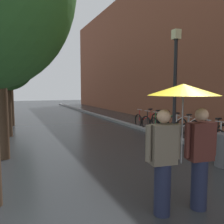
% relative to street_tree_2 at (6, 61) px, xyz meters
% --- Properties ---
extents(building_facade, '(8.00, 36.00, 9.63)m').
position_rel_street_tree_2_xyz_m(building_facade, '(12.75, 1.75, 1.71)').
color(building_facade, brown).
rests_on(building_facade, ground).
extents(kerb_strip, '(0.30, 36.00, 0.12)m').
position_rel_street_tree_2_xyz_m(kerb_strip, '(5.95, 1.75, -3.05)').
color(kerb_strip, slate).
rests_on(kerb_strip, ground).
extents(street_tree_2, '(2.33, 2.33, 4.35)m').
position_rel_street_tree_2_xyz_m(street_tree_2, '(0.00, 0.00, 0.00)').
color(street_tree_2, '#473323').
rests_on(street_tree_2, ground).
extents(street_tree_3, '(2.49, 2.49, 5.30)m').
position_rel_street_tree_2_xyz_m(street_tree_3, '(0.11, 3.12, 0.79)').
color(street_tree_3, '#473323').
rests_on(street_tree_3, ground).
extents(street_tree_4, '(2.90, 2.90, 5.26)m').
position_rel_street_tree_2_xyz_m(street_tree_4, '(0.12, 6.48, 0.50)').
color(street_tree_4, '#473323').
rests_on(street_tree_4, ground).
extents(street_tree_5, '(2.53, 2.53, 5.91)m').
position_rel_street_tree_2_xyz_m(street_tree_5, '(0.06, 9.60, 1.18)').
color(street_tree_5, '#473323').
rests_on(street_tree_5, ground).
extents(parked_bicycle_1, '(1.11, 0.74, 0.96)m').
position_rel_street_tree_2_xyz_m(parked_bicycle_1, '(6.72, -4.52, -2.73)').
color(parked_bicycle_1, black).
rests_on(parked_bicycle_1, ground).
extents(parked_bicycle_2, '(1.15, 0.81, 0.96)m').
position_rel_street_tree_2_xyz_m(parked_bicycle_2, '(6.70, -3.73, -2.73)').
color(parked_bicycle_2, black).
rests_on(parked_bicycle_2, ground).
extents(parked_bicycle_3, '(1.09, 0.72, 0.96)m').
position_rel_street_tree_2_xyz_m(parked_bicycle_3, '(6.65, -3.09, -2.73)').
color(parked_bicycle_3, black).
rests_on(parked_bicycle_3, ground).
extents(parked_bicycle_4, '(1.08, 0.70, 0.96)m').
position_rel_street_tree_2_xyz_m(parked_bicycle_4, '(6.58, -2.40, -2.73)').
color(parked_bicycle_4, black).
rests_on(parked_bicycle_4, ground).
extents(parked_bicycle_5, '(1.09, 0.71, 0.96)m').
position_rel_street_tree_2_xyz_m(parked_bicycle_5, '(6.63, -1.64, -2.73)').
color(parked_bicycle_5, black).
rests_on(parked_bicycle_5, ground).
extents(parked_bicycle_6, '(1.12, 0.77, 0.96)m').
position_rel_street_tree_2_xyz_m(parked_bicycle_6, '(6.59, -0.97, -2.73)').
color(parked_bicycle_6, black).
rests_on(parked_bicycle_6, ground).
extents(parked_bicycle_7, '(1.10, 0.74, 0.96)m').
position_rel_street_tree_2_xyz_m(parked_bicycle_7, '(6.64, -0.18, -2.73)').
color(parked_bicycle_7, black).
rests_on(parked_bicycle_7, ground).
extents(couple_under_umbrella, '(1.25, 1.11, 2.06)m').
position_rel_street_tree_2_xyz_m(couple_under_umbrella, '(2.60, -7.69, -1.73)').
color(couple_under_umbrella, '#1E233D').
rests_on(couple_under_umbrella, ground).
extents(street_lamp_post, '(0.24, 0.24, 3.98)m').
position_rel_street_tree_2_xyz_m(street_lamp_post, '(5.35, -4.02, -0.76)').
color(street_lamp_post, black).
rests_on(street_lamp_post, ground).
extents(litter_bin, '(0.44, 0.44, 0.85)m').
position_rel_street_tree_2_xyz_m(litter_bin, '(5.09, -6.36, -2.68)').
color(litter_bin, '#4C4C51').
rests_on(litter_bin, ground).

